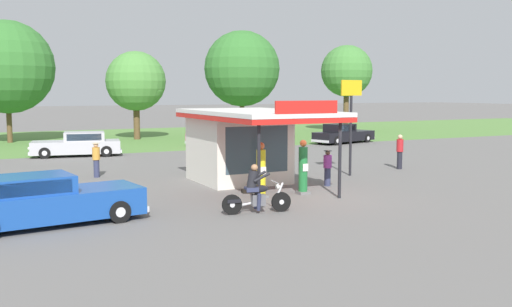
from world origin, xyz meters
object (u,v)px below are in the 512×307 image
object	(u,v)px
featured_classic_sedan	(45,202)
roadside_pole_sign	(351,110)
parked_car_back_row_right	(78,145)
motorcycle_with_rider	(256,193)
bystander_strolling_foreground	(328,167)
parked_car_back_row_centre	(221,136)
gas_pump_nearside	(261,172)
parked_car_back_row_left	(343,134)
bystander_chatting_near_pumps	(96,159)
bystander_standing_back_lot	(400,151)
gas_pump_offside	(303,169)

from	to	relation	value
featured_classic_sedan	roadside_pole_sign	bearing A→B (deg)	17.20
parked_car_back_row_right	motorcycle_with_rider	bearing A→B (deg)	-83.06
bystander_strolling_foreground	roadside_pole_sign	world-z (taller)	roadside_pole_sign
parked_car_back_row_centre	bystander_strolling_foreground	world-z (taller)	bystander_strolling_foreground
gas_pump_nearside	motorcycle_with_rider	world-z (taller)	gas_pump_nearside
gas_pump_nearside	parked_car_back_row_left	xyz separation A→B (m)	(15.72, 17.34, -0.27)
gas_pump_nearside	bystander_strolling_foreground	bearing A→B (deg)	17.48
featured_classic_sedan	gas_pump_nearside	bearing A→B (deg)	8.29
parked_car_back_row_centre	bystander_strolling_foreground	distance (m)	19.01
parked_car_back_row_centre	bystander_chatting_near_pumps	distance (m)	16.47
parked_car_back_row_right	parked_car_back_row_centre	size ratio (longest dim) A/B	1.01
bystander_standing_back_lot	bystander_chatting_near_pumps	xyz separation A→B (m)	(-14.21, 3.85, -0.08)
bystander_strolling_foreground	gas_pump_nearside	bearing A→B (deg)	-162.52
bystander_standing_back_lot	bystander_strolling_foreground	size ratio (longest dim) A/B	1.17
gas_pump_nearside	gas_pump_offside	world-z (taller)	gas_pump_offside
bystander_standing_back_lot	bystander_chatting_near_pumps	distance (m)	14.72
bystander_chatting_near_pumps	roadside_pole_sign	distance (m)	11.80
parked_car_back_row_right	bystander_chatting_near_pumps	xyz separation A→B (m)	(-0.68, -9.34, 0.16)
gas_pump_offside	parked_car_back_row_centre	bearing A→B (deg)	75.92
featured_classic_sedan	roadside_pole_sign	world-z (taller)	roadside_pole_sign
bystander_standing_back_lot	bystander_strolling_foreground	distance (m)	6.76
gas_pump_nearside	bystander_chatting_near_pumps	size ratio (longest dim) A/B	1.28
bystander_standing_back_lot	parked_car_back_row_centre	bearing A→B (deg)	100.74
parked_car_back_row_right	bystander_strolling_foreground	bearing A→B (deg)	-65.24
motorcycle_with_rider	parked_car_back_row_right	xyz separation A→B (m)	(-2.37, 19.46, 0.03)
bystander_standing_back_lot	parked_car_back_row_left	bearing A→B (deg)	66.13
gas_pump_nearside	roadside_pole_sign	bearing A→B (deg)	26.97
parked_car_back_row_centre	roadside_pole_sign	xyz separation A→B (m)	(-0.55, -16.73, 2.36)
gas_pump_offside	parked_car_back_row_left	distance (m)	22.25
gas_pump_offside	bystander_strolling_foreground	xyz separation A→B (m)	(1.86, 1.15, -0.16)
gas_pump_offside	gas_pump_nearside	bearing A→B (deg)	-180.00
parked_car_back_row_left	bystander_strolling_foreground	bearing A→B (deg)	-126.73
parked_car_back_row_left	bystander_standing_back_lot	world-z (taller)	bystander_standing_back_lot
parked_car_back_row_left	parked_car_back_row_right	size ratio (longest dim) A/B	1.03
gas_pump_offside	motorcycle_with_rider	world-z (taller)	gas_pump_offside
parked_car_back_row_centre	roadside_pole_sign	distance (m)	16.91
featured_classic_sedan	bystander_strolling_foreground	size ratio (longest dim) A/B	3.84
bystander_chatting_near_pumps	gas_pump_offside	bearing A→B (deg)	-51.56
roadside_pole_sign	motorcycle_with_rider	bearing A→B (deg)	-144.09
parked_car_back_row_centre	bystander_chatting_near_pumps	xyz separation A→B (m)	(-11.18, -12.09, 0.18)
gas_pump_offside	parked_car_back_row_centre	world-z (taller)	gas_pump_offside
motorcycle_with_rider	featured_classic_sedan	distance (m)	6.32
gas_pump_offside	parked_car_back_row_right	size ratio (longest dim) A/B	0.37
bystander_strolling_foreground	gas_pump_offside	bearing A→B (deg)	-148.37
bystander_strolling_foreground	motorcycle_with_rider	bearing A→B (deg)	-145.25
parked_car_back_row_right	bystander_chatting_near_pumps	distance (m)	9.37
parked_car_back_row_left	parked_car_back_row_centre	xyz separation A→B (m)	(-8.95, 2.55, -0.00)
bystander_strolling_foreground	roadside_pole_sign	distance (m)	3.96
parked_car_back_row_left	motorcycle_with_rider	bearing A→B (deg)	-130.99
roadside_pole_sign	parked_car_back_row_left	bearing A→B (deg)	56.16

